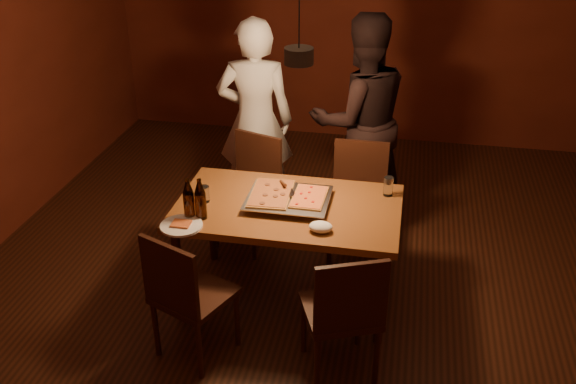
% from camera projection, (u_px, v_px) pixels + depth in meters
% --- Properties ---
extents(room_shell, '(6.00, 6.00, 6.00)m').
position_uv_depth(room_shell, '(298.00, 111.00, 4.04)').
color(room_shell, '#3A1B10').
rests_on(room_shell, ground).
extents(dining_table, '(1.50, 0.90, 0.75)m').
position_uv_depth(dining_table, '(288.00, 215.00, 4.32)').
color(dining_table, brown).
rests_on(dining_table, floor).
extents(chair_far_left, '(0.53, 0.53, 0.49)m').
position_uv_depth(chair_far_left, '(252.00, 180.00, 5.09)').
color(chair_far_left, '#38190F').
rests_on(chair_far_left, floor).
extents(chair_far_right, '(0.42, 0.42, 0.49)m').
position_uv_depth(chair_far_right, '(359.00, 189.00, 4.96)').
color(chair_far_right, '#38190F').
rests_on(chair_far_right, floor).
extents(chair_near_left, '(0.55, 0.55, 0.49)m').
position_uv_depth(chair_near_left, '(184.00, 288.00, 3.83)').
color(chair_near_left, '#38190F').
rests_on(chair_near_left, floor).
extents(chair_near_right, '(0.55, 0.55, 0.49)m').
position_uv_depth(chair_near_right, '(345.00, 306.00, 3.68)').
color(chair_near_right, '#38190F').
rests_on(chair_near_right, floor).
extents(pizza_tray, '(0.58, 0.49, 0.05)m').
position_uv_depth(pizza_tray, '(288.00, 200.00, 4.30)').
color(pizza_tray, silver).
rests_on(pizza_tray, dining_table).
extents(pizza_meat, '(0.29, 0.43, 0.02)m').
position_uv_depth(pizza_meat, '(271.00, 193.00, 4.32)').
color(pizza_meat, maroon).
rests_on(pizza_meat, pizza_tray).
extents(pizza_cheese, '(0.22, 0.35, 0.02)m').
position_uv_depth(pizza_cheese, '(309.00, 197.00, 4.27)').
color(pizza_cheese, gold).
rests_on(pizza_cheese, pizza_tray).
extents(spatula, '(0.19, 0.25, 0.04)m').
position_uv_depth(spatula, '(288.00, 193.00, 4.31)').
color(spatula, silver).
rests_on(spatula, pizza_tray).
extents(beer_bottle_a, '(0.07, 0.07, 0.27)m').
position_uv_depth(beer_bottle_a, '(189.00, 199.00, 4.08)').
color(beer_bottle_a, black).
rests_on(beer_bottle_a, dining_table).
extents(beer_bottle_b, '(0.07, 0.07, 0.28)m').
position_uv_depth(beer_bottle_b, '(200.00, 199.00, 4.08)').
color(beer_bottle_b, black).
rests_on(beer_bottle_b, dining_table).
extents(water_glass_left, '(0.07, 0.07, 0.11)m').
position_uv_depth(water_glass_left, '(204.00, 194.00, 4.31)').
color(water_glass_left, silver).
rests_on(water_glass_left, dining_table).
extents(water_glass_right, '(0.07, 0.07, 0.14)m').
position_uv_depth(water_glass_right, '(388.00, 186.00, 4.38)').
color(water_glass_right, silver).
rests_on(water_glass_right, dining_table).
extents(plate_slice, '(0.27, 0.27, 0.03)m').
position_uv_depth(plate_slice, '(181.00, 225.00, 4.04)').
color(plate_slice, white).
rests_on(plate_slice, dining_table).
extents(napkin, '(0.15, 0.12, 0.06)m').
position_uv_depth(napkin, '(321.00, 227.00, 3.98)').
color(napkin, white).
rests_on(napkin, dining_table).
extents(diner_white, '(0.69, 0.50, 1.73)m').
position_uv_depth(diner_white, '(255.00, 121.00, 5.33)').
color(diner_white, silver).
rests_on(diner_white, floor).
extents(diner_dark, '(1.06, 0.97, 1.77)m').
position_uv_depth(diner_dark, '(360.00, 120.00, 5.29)').
color(diner_dark, black).
rests_on(diner_dark, floor).
extents(pendant_lamp, '(0.18, 0.18, 1.10)m').
position_uv_depth(pendant_lamp, '(299.00, 54.00, 3.87)').
color(pendant_lamp, black).
rests_on(pendant_lamp, ceiling).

